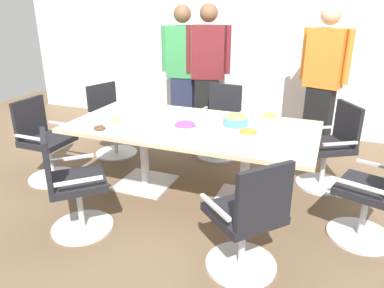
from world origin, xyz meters
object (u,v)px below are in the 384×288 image
at_px(plate_stack, 165,110).
at_px(office_chair_2, 45,145).
at_px(office_chair_4, 248,223).
at_px(person_standing_2, 323,80).
at_px(donut_platter, 112,125).
at_px(conference_table, 192,137).
at_px(office_chair_3, 71,189).
at_px(office_chair_6, 330,150).
at_px(person_standing_1, 208,72).
at_px(office_chair_1, 112,124).
at_px(napkin_pile, 133,115).
at_px(person_standing_0, 183,71).
at_px(snack_bowl_cookies, 236,120).
at_px(snack_bowl_candy_mix, 185,128).
at_px(snack_bowl_pretzels, 248,135).
at_px(office_chair_0, 220,125).
at_px(snack_bowl_chips_yellow, 270,117).
at_px(office_chair_5, 374,197).

bearing_deg(plate_stack, office_chair_2, -153.31).
relative_size(office_chair_4, person_standing_2, 0.49).
relative_size(office_chair_4, donut_platter, 2.26).
relative_size(conference_table, office_chair_3, 2.64).
distance_m(office_chair_6, person_standing_1, 2.01).
height_order(office_chair_1, plate_stack, office_chair_1).
height_order(office_chair_2, napkin_pile, office_chair_2).
distance_m(plate_stack, napkin_pile, 0.39).
distance_m(person_standing_0, person_standing_1, 0.38).
distance_m(office_chair_1, napkin_pile, 1.04).
relative_size(office_chair_4, person_standing_0, 0.49).
distance_m(snack_bowl_cookies, napkin_pile, 1.07).
relative_size(office_chair_2, napkin_pile, 5.66).
xyz_separation_m(office_chair_3, person_standing_0, (-0.07, 2.62, 0.57)).
xyz_separation_m(office_chair_3, office_chair_6, (2.01, 1.71, 0.00)).
relative_size(office_chair_1, plate_stack, 4.65).
bearing_deg(person_standing_2, snack_bowl_cookies, 82.49).
height_order(person_standing_0, snack_bowl_candy_mix, person_standing_0).
relative_size(conference_table, snack_bowl_pretzels, 13.59).
bearing_deg(person_standing_2, napkin_pile, 60.97).
height_order(person_standing_0, donut_platter, person_standing_0).
bearing_deg(office_chair_4, donut_platter, 108.41).
bearing_deg(office_chair_6, office_chair_4, 132.26).
height_order(office_chair_0, person_standing_0, person_standing_0).
bearing_deg(snack_bowl_candy_mix, conference_table, 97.97).
distance_m(office_chair_0, snack_bowl_cookies, 1.12).
bearing_deg(conference_table, office_chair_3, -125.24).
xyz_separation_m(office_chair_3, snack_bowl_pretzels, (1.32, 0.75, 0.40)).
bearing_deg(office_chair_0, plate_stack, 67.94).
xyz_separation_m(office_chair_3, snack_bowl_cookies, (1.10, 1.16, 0.40)).
height_order(office_chair_3, snack_bowl_candy_mix, office_chair_3).
bearing_deg(office_chair_1, conference_table, 82.54).
bearing_deg(snack_bowl_cookies, snack_bowl_chips_yellow, 40.21).
distance_m(conference_table, office_chair_4, 1.28).
relative_size(snack_bowl_cookies, snack_bowl_chips_yellow, 1.41).
distance_m(office_chair_0, donut_platter, 1.62).
height_order(office_chair_2, office_chair_5, same).
distance_m(office_chair_2, snack_bowl_candy_mix, 1.73).
xyz_separation_m(conference_table, office_chair_3, (-0.70, -1.00, -0.22)).
bearing_deg(office_chair_2, office_chair_1, 163.78).
distance_m(person_standing_0, snack_bowl_pretzels, 2.33).
distance_m(office_chair_0, office_chair_4, 2.24).
relative_size(office_chair_5, napkin_pile, 5.66).
xyz_separation_m(office_chair_3, snack_bowl_chips_yellow, (1.39, 1.40, 0.38)).
bearing_deg(snack_bowl_chips_yellow, conference_table, -149.65).
height_order(office_chair_4, snack_bowl_chips_yellow, office_chair_4).
xyz_separation_m(office_chair_2, napkin_pile, (0.99, 0.27, 0.38)).
distance_m(snack_bowl_cookies, snack_bowl_candy_mix, 0.55).
bearing_deg(person_standing_2, conference_table, 74.06).
bearing_deg(office_chair_4, person_standing_1, 66.21).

